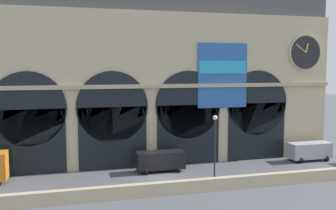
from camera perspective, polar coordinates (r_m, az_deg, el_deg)
ground_plane at (r=39.86m, az=-0.84°, el=-10.90°), size 200.00×200.00×0.00m
quay_parapet_wall at (r=35.20m, az=1.16°, el=-12.18°), size 90.00×0.70×1.16m
station_building at (r=45.21m, az=-3.06°, el=4.90°), size 45.77×4.77×22.28m
van_center at (r=42.16m, az=-1.14°, el=-8.21°), size 5.20×2.48×2.20m
van_east at (r=49.97m, az=20.31°, el=-6.36°), size 5.20×2.48×2.20m
street_lamp_quayside at (r=36.26m, az=6.99°, el=-5.43°), size 0.44×0.44×6.90m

